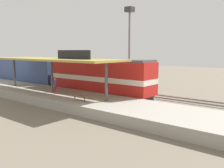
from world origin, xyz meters
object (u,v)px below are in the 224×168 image
Objects in this scene: platform_bench at (80,96)px; person_waiting at (55,85)px; light_mast at (129,31)px; passenger_carriage_front at (18,70)px; locomotive at (99,77)px.

person_waiting reaches higher than platform_bench.
platform_bench is 16.03m from light_mast.
platform_bench is at bearing -163.49° from light_mast.
passenger_carriage_front reaches higher than person_waiting.
locomotive is 5.37m from person_waiting.
person_waiting is (-5.06, 1.71, -0.56)m from locomotive.
platform_bench is 6.81m from locomotive.
locomotive is 8.44× the size of person_waiting.
platform_bench is 21.91m from passenger_carriage_front.
locomotive is at bearing 26.91° from platform_bench.
person_waiting is at bearing 161.27° from locomotive.
passenger_carriage_front is (0.00, 18.00, -0.10)m from locomotive.
locomotive is 18.00m from passenger_carriage_front.
locomotive reaches higher than person_waiting.
light_mast is at bearing 7.63° from locomotive.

